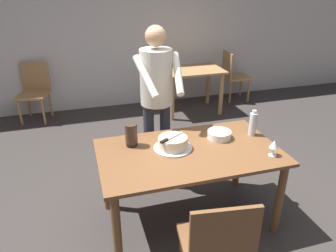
{
  "coord_description": "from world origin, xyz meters",
  "views": [
    {
      "loc": [
        -0.86,
        -2.27,
        2.11
      ],
      "look_at": [
        -0.12,
        0.23,
        0.9
      ],
      "focal_mm": 34.22,
      "sensor_mm": 36.0,
      "label": 1
    }
  ],
  "objects_px": {
    "plate_stack": "(219,135)",
    "water_bottle": "(253,124)",
    "background_chair_0": "(34,90)",
    "cake_knife": "(167,139)",
    "background_table": "(192,79)",
    "chair_near_side": "(217,246)",
    "person_cutting_cake": "(157,92)",
    "wine_glass_near": "(274,145)",
    "cake_on_platter": "(173,143)",
    "hurricane_lamp": "(131,135)",
    "main_dining_table": "(189,161)",
    "background_chair_1": "(233,74)"
  },
  "relations": [
    {
      "from": "background_chair_0",
      "to": "person_cutting_cake",
      "type": "bearing_deg",
      "value": -58.75
    },
    {
      "from": "cake_knife",
      "to": "chair_near_side",
      "type": "bearing_deg",
      "value": -84.46
    },
    {
      "from": "cake_knife",
      "to": "wine_glass_near",
      "type": "height_order",
      "value": "wine_glass_near"
    },
    {
      "from": "water_bottle",
      "to": "hurricane_lamp",
      "type": "relative_size",
      "value": 1.19
    },
    {
      "from": "chair_near_side",
      "to": "background_chair_0",
      "type": "relative_size",
      "value": 1.0
    },
    {
      "from": "person_cutting_cake",
      "to": "wine_glass_near",
      "type": "bearing_deg",
      "value": -51.21
    },
    {
      "from": "cake_knife",
      "to": "wine_glass_near",
      "type": "xyz_separation_m",
      "value": [
        0.83,
        -0.32,
        -0.01
      ]
    },
    {
      "from": "cake_on_platter",
      "to": "water_bottle",
      "type": "xyz_separation_m",
      "value": [
        0.8,
        0.04,
        0.06
      ]
    },
    {
      "from": "background_chair_0",
      "to": "plate_stack",
      "type": "bearing_deg",
      "value": -56.66
    },
    {
      "from": "background_chair_0",
      "to": "water_bottle",
      "type": "bearing_deg",
      "value": -52.55
    },
    {
      "from": "cake_knife",
      "to": "person_cutting_cake",
      "type": "height_order",
      "value": "person_cutting_cake"
    },
    {
      "from": "plate_stack",
      "to": "chair_near_side",
      "type": "distance_m",
      "value": 1.12
    },
    {
      "from": "cake_on_platter",
      "to": "hurricane_lamp",
      "type": "distance_m",
      "value": 0.37
    },
    {
      "from": "water_bottle",
      "to": "cake_knife",
      "type": "bearing_deg",
      "value": -174.65
    },
    {
      "from": "plate_stack",
      "to": "person_cutting_cake",
      "type": "bearing_deg",
      "value": 131.54
    },
    {
      "from": "plate_stack",
      "to": "background_chair_0",
      "type": "bearing_deg",
      "value": 123.34
    },
    {
      "from": "plate_stack",
      "to": "background_chair_0",
      "type": "xyz_separation_m",
      "value": [
        -1.88,
        2.85,
        -0.29
      ]
    },
    {
      "from": "water_bottle",
      "to": "chair_near_side",
      "type": "bearing_deg",
      "value": -129.11
    },
    {
      "from": "cake_on_platter",
      "to": "wine_glass_near",
      "type": "height_order",
      "value": "wine_glass_near"
    },
    {
      "from": "water_bottle",
      "to": "person_cutting_cake",
      "type": "relative_size",
      "value": 0.15
    },
    {
      "from": "water_bottle",
      "to": "chair_near_side",
      "type": "xyz_separation_m",
      "value": [
        -0.78,
        -0.96,
        -0.37
      ]
    },
    {
      "from": "cake_on_platter",
      "to": "background_table",
      "type": "bearing_deg",
      "value": 66.08
    },
    {
      "from": "plate_stack",
      "to": "hurricane_lamp",
      "type": "xyz_separation_m",
      "value": [
        -0.81,
        0.09,
        0.07
      ]
    },
    {
      "from": "cake_knife",
      "to": "background_table",
      "type": "xyz_separation_m",
      "value": [
        1.17,
        2.54,
        -0.29
      ]
    },
    {
      "from": "main_dining_table",
      "to": "chair_near_side",
      "type": "distance_m",
      "value": 0.85
    },
    {
      "from": "background_chair_1",
      "to": "cake_on_platter",
      "type": "bearing_deg",
      "value": -125.84
    },
    {
      "from": "hurricane_lamp",
      "to": "background_chair_1",
      "type": "xyz_separation_m",
      "value": [
        2.39,
        2.69,
        -0.37
      ]
    },
    {
      "from": "hurricane_lamp",
      "to": "person_cutting_cake",
      "type": "distance_m",
      "value": 0.6
    },
    {
      "from": "plate_stack",
      "to": "background_chair_1",
      "type": "xyz_separation_m",
      "value": [
        1.58,
        2.78,
        -0.29
      ]
    },
    {
      "from": "water_bottle",
      "to": "chair_near_side",
      "type": "relative_size",
      "value": 0.28
    },
    {
      "from": "water_bottle",
      "to": "person_cutting_cake",
      "type": "height_order",
      "value": "person_cutting_cake"
    },
    {
      "from": "background_table",
      "to": "cake_on_platter",
      "type": "bearing_deg",
      "value": -113.92
    },
    {
      "from": "cake_knife",
      "to": "wine_glass_near",
      "type": "bearing_deg",
      "value": -20.87
    },
    {
      "from": "plate_stack",
      "to": "background_chair_1",
      "type": "distance_m",
      "value": 3.21
    },
    {
      "from": "main_dining_table",
      "to": "wine_glass_near",
      "type": "relative_size",
      "value": 10.88
    },
    {
      "from": "main_dining_table",
      "to": "person_cutting_cake",
      "type": "xyz_separation_m",
      "value": [
        -0.11,
        0.67,
        0.43
      ]
    },
    {
      "from": "cake_on_platter",
      "to": "hurricane_lamp",
      "type": "bearing_deg",
      "value": 155.32
    },
    {
      "from": "wine_glass_near",
      "to": "cake_on_platter",
      "type": "bearing_deg",
      "value": 155.29
    },
    {
      "from": "plate_stack",
      "to": "background_table",
      "type": "bearing_deg",
      "value": 75.33
    },
    {
      "from": "plate_stack",
      "to": "background_chair_1",
      "type": "relative_size",
      "value": 0.24
    },
    {
      "from": "wine_glass_near",
      "to": "water_bottle",
      "type": "distance_m",
      "value": 0.4
    },
    {
      "from": "plate_stack",
      "to": "water_bottle",
      "type": "height_order",
      "value": "water_bottle"
    },
    {
      "from": "background_table",
      "to": "background_chair_0",
      "type": "relative_size",
      "value": 1.11
    },
    {
      "from": "plate_stack",
      "to": "background_table",
      "type": "xyz_separation_m",
      "value": [
        0.64,
        2.44,
        -0.21
      ]
    },
    {
      "from": "water_bottle",
      "to": "background_chair_1",
      "type": "distance_m",
      "value": 3.09
    },
    {
      "from": "main_dining_table",
      "to": "cake_on_platter",
      "type": "bearing_deg",
      "value": 147.36
    },
    {
      "from": "main_dining_table",
      "to": "background_chair_1",
      "type": "relative_size",
      "value": 1.74
    },
    {
      "from": "main_dining_table",
      "to": "background_chair_0",
      "type": "relative_size",
      "value": 1.74
    },
    {
      "from": "cake_knife",
      "to": "background_chair_1",
      "type": "distance_m",
      "value": 3.6
    },
    {
      "from": "cake_knife",
      "to": "cake_on_platter",
      "type": "bearing_deg",
      "value": 31.41
    }
  ]
}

